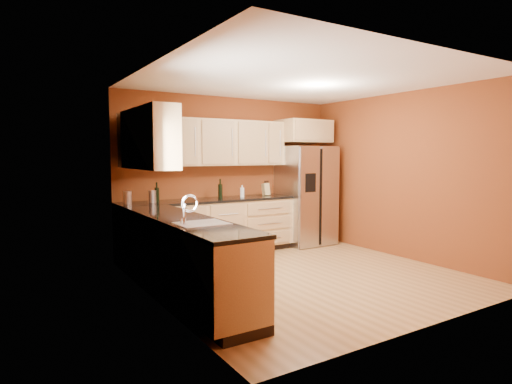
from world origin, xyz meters
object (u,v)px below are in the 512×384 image
at_px(wine_bottle_a, 220,189).
at_px(soap_dispenser, 242,191).
at_px(canister_left, 153,196).
at_px(knife_block, 266,189).
at_px(refrigerator, 306,195).

xyz_separation_m(wine_bottle_a, soap_dispenser, (0.37, -0.08, -0.06)).
height_order(wine_bottle_a, soap_dispenser, wine_bottle_a).
distance_m(wine_bottle_a, soap_dispenser, 0.38).
bearing_deg(wine_bottle_a, canister_left, -177.46).
xyz_separation_m(canister_left, knife_block, (2.03, 0.04, 0.01)).
bearing_deg(soap_dispenser, refrigerator, -1.50).
distance_m(refrigerator, soap_dispenser, 1.32).
bearing_deg(knife_block, wine_bottle_a, 179.50).
xyz_separation_m(refrigerator, canister_left, (-2.83, 0.06, 0.12)).
relative_size(refrigerator, knife_block, 8.52).
bearing_deg(knife_block, refrigerator, -7.12).
bearing_deg(soap_dispenser, wine_bottle_a, 167.90).
height_order(knife_block, soap_dispenser, knife_block).
xyz_separation_m(knife_block, soap_dispenser, (-0.52, -0.07, -0.00)).
relative_size(canister_left, knife_block, 0.87).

